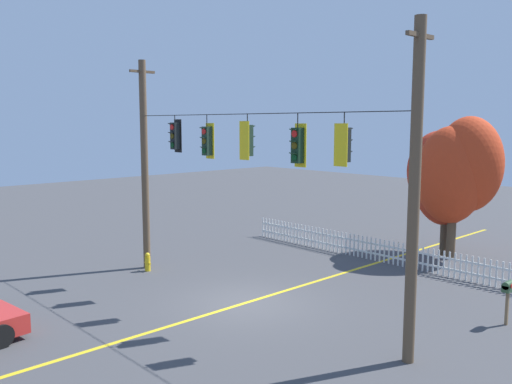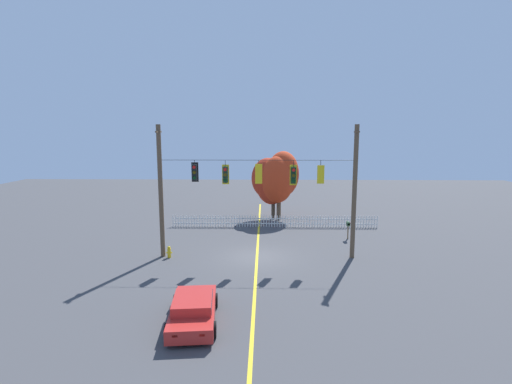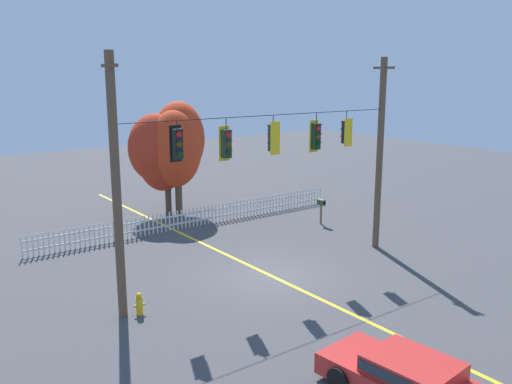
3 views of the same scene
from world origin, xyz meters
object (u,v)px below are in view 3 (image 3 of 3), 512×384
Objects in this scene: parked_car at (408,378)px; traffic_signal_eastbound_side at (346,132)px; autumn_maple_near_fence at (159,151)px; roadside_mailbox at (321,204)px; traffic_signal_westbound_side at (316,136)px; traffic_signal_southbound_primary at (177,144)px; traffic_signal_northbound_primary at (226,144)px; autumn_maple_mid at (177,144)px; fire_hydrant at (139,304)px; traffic_signal_northbound_secondary at (273,138)px.

traffic_signal_eastbound_side is at bearing 53.13° from parked_car.
roadside_mailbox is at bearing -49.84° from autumn_maple_near_fence.
traffic_signal_westbound_side is 0.28× the size of autumn_maple_near_fence.
traffic_signal_southbound_primary is at bearing 179.86° from traffic_signal_eastbound_side.
traffic_signal_eastbound_side is at bearing -0.19° from traffic_signal_northbound_primary.
autumn_maple_mid reaches higher than traffic_signal_westbound_side.
autumn_maple_near_fence is at bearing 104.91° from traffic_signal_eastbound_side.
traffic_signal_westbound_side and traffic_signal_eastbound_side have the same top height.
traffic_signal_eastbound_side is 0.33× the size of parked_car.
traffic_signal_westbound_side is at bearing 0.00° from traffic_signal_northbound_primary.
traffic_signal_southbound_primary and traffic_signal_eastbound_side have the same top height.
traffic_signal_southbound_primary is 1.91m from traffic_signal_northbound_primary.
fire_hydrant is at bearing -178.47° from traffic_signal_eastbound_side.
traffic_signal_westbound_side is (6.11, 0.00, -0.17)m from traffic_signal_southbound_primary.
traffic_signal_northbound_primary reaches higher than parked_car.
parked_car is at bearing -125.58° from roadside_mailbox.
fire_hydrant is (-1.70, -0.27, -5.05)m from traffic_signal_southbound_primary.
traffic_signal_westbound_side reaches higher than parked_car.
parked_car is at bearing -102.75° from autumn_maple_mid.
traffic_signal_westbound_side is 11.28m from autumn_maple_near_fence.
traffic_signal_westbound_side reaches higher than autumn_maple_near_fence.
traffic_signal_eastbound_side is 0.26× the size of autumn_maple_near_fence.
traffic_signal_westbound_side is at bearing 0.53° from traffic_signal_northbound_secondary.
parked_car is (-4.74, -8.54, -4.65)m from traffic_signal_westbound_side.
traffic_signal_eastbound_side is (7.77, -0.02, -0.10)m from traffic_signal_southbound_primary.
autumn_maple_mid reaches higher than traffic_signal_northbound_primary.
traffic_signal_westbound_side is 9.22m from fire_hydrant.
traffic_signal_northbound_primary is 0.34× the size of parked_car.
traffic_signal_northbound_primary is 1.05× the size of traffic_signal_northbound_secondary.
autumn_maple_mid reaches higher than autumn_maple_near_fence.
traffic_signal_northbound_primary is 0.97× the size of traffic_signal_westbound_side.
roadside_mailbox is (10.55, 4.28, -4.34)m from traffic_signal_southbound_primary.
fire_hydrant is (-7.81, -0.27, -4.89)m from traffic_signal_westbound_side.
traffic_signal_eastbound_side is 1.08× the size of roadside_mailbox.
roadside_mailbox is at bearing 54.42° from parked_car.
autumn_maple_mid is at bearing 55.93° from fire_hydrant.
autumn_maple_mid reaches higher than traffic_signal_eastbound_side.
parked_car is at bearing -69.59° from fire_hydrant.
fire_hydrant is at bearing -177.45° from traffic_signal_northbound_secondary.
autumn_maple_mid is 1.41× the size of parked_car.
traffic_signal_southbound_primary is 9.90m from parked_car.
roadside_mailbox is (8.64, 4.28, -4.21)m from traffic_signal_northbound_primary.
parked_car is at bearing -106.93° from traffic_signal_northbound_secondary.
traffic_signal_westbound_side is at bearing 61.00° from parked_car.
roadside_mailbox is (2.78, 4.30, -4.24)m from traffic_signal_eastbound_side.
autumn_maple_near_fence is 1.05m from autumn_maple_mid.
traffic_signal_southbound_primary is at bearing -180.00° from traffic_signal_northbound_primary.
roadside_mailbox is at bearing 57.11° from traffic_signal_eastbound_side.
traffic_signal_southbound_primary reaches higher than roadside_mailbox.
roadside_mailbox is at bearing 33.16° from traffic_signal_northbound_secondary.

